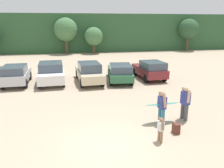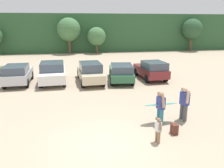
{
  "view_description": "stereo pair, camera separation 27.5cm",
  "coord_description": "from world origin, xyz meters",
  "px_view_note": "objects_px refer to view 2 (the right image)",
  "views": [
    {
      "loc": [
        -1.42,
        -7.83,
        4.68
      ],
      "look_at": [
        1.22,
        5.37,
        1.01
      ],
      "focal_mm": 36.22,
      "sensor_mm": 36.0,
      "label": 1
    },
    {
      "loc": [
        -1.15,
        -7.88,
        4.68
      ],
      "look_at": [
        1.22,
        5.37,
        1.01
      ],
      "focal_mm": 36.22,
      "sensor_mm": 36.0,
      "label": 2
    }
  ],
  "objects_px": {
    "parked_car_white": "(53,72)",
    "parked_car_forest_green": "(121,72)",
    "surfboard_teal": "(161,104)",
    "parked_car_silver": "(18,74)",
    "person_child": "(158,129)",
    "backpack_dropped": "(174,129)",
    "parked_car_maroon": "(151,70)",
    "parked_car_champagne": "(90,72)",
    "person_adult": "(161,106)",
    "person_companion": "(184,102)"
  },
  "relations": [
    {
      "from": "parked_car_white",
      "to": "parked_car_forest_green",
      "type": "xyz_separation_m",
      "value": [
        5.48,
        -0.58,
        -0.07
      ]
    },
    {
      "from": "parked_car_forest_green",
      "to": "surfboard_teal",
      "type": "distance_m",
      "value": 8.13
    },
    {
      "from": "parked_car_silver",
      "to": "parked_car_white",
      "type": "bearing_deg",
      "value": -89.61
    },
    {
      "from": "person_child",
      "to": "backpack_dropped",
      "type": "relative_size",
      "value": 2.35
    },
    {
      "from": "surfboard_teal",
      "to": "parked_car_forest_green",
      "type": "bearing_deg",
      "value": -92.25
    },
    {
      "from": "parked_car_maroon",
      "to": "backpack_dropped",
      "type": "relative_size",
      "value": 9.15
    },
    {
      "from": "surfboard_teal",
      "to": "parked_car_champagne",
      "type": "bearing_deg",
      "value": -75.58
    },
    {
      "from": "parked_car_champagne",
      "to": "parked_car_maroon",
      "type": "xyz_separation_m",
      "value": [
        5.19,
        0.07,
        -0.01
      ]
    },
    {
      "from": "parked_car_forest_green",
      "to": "parked_car_champagne",
      "type": "bearing_deg",
      "value": 93.92
    },
    {
      "from": "parked_car_forest_green",
      "to": "person_adult",
      "type": "bearing_deg",
      "value": -171.35
    },
    {
      "from": "parked_car_silver",
      "to": "parked_car_champagne",
      "type": "distance_m",
      "value": 5.6
    },
    {
      "from": "parked_car_maroon",
      "to": "person_child",
      "type": "height_order",
      "value": "parked_car_maroon"
    },
    {
      "from": "parked_car_maroon",
      "to": "person_child",
      "type": "distance_m",
      "value": 10.68
    },
    {
      "from": "parked_car_white",
      "to": "person_child",
      "type": "bearing_deg",
      "value": -157.78
    },
    {
      "from": "person_adult",
      "to": "person_child",
      "type": "relative_size",
      "value": 1.5
    },
    {
      "from": "parked_car_white",
      "to": "parked_car_champagne",
      "type": "distance_m",
      "value": 3.0
    },
    {
      "from": "parked_car_forest_green",
      "to": "person_adult",
      "type": "relative_size",
      "value": 3.05
    },
    {
      "from": "parked_car_silver",
      "to": "surfboard_teal",
      "type": "height_order",
      "value": "parked_car_silver"
    },
    {
      "from": "person_adult",
      "to": "parked_car_maroon",
      "type": "bearing_deg",
      "value": -112.72
    },
    {
      "from": "person_adult",
      "to": "surfboard_teal",
      "type": "distance_m",
      "value": 0.16
    },
    {
      "from": "parked_car_white",
      "to": "person_adult",
      "type": "xyz_separation_m",
      "value": [
        5.58,
        -8.83,
        0.05
      ]
    },
    {
      "from": "parked_car_champagne",
      "to": "person_companion",
      "type": "relative_size",
      "value": 2.85
    },
    {
      "from": "surfboard_teal",
      "to": "person_adult",
      "type": "bearing_deg",
      "value": 56.11
    },
    {
      "from": "parked_car_forest_green",
      "to": "parked_car_maroon",
      "type": "bearing_deg",
      "value": -76.81
    },
    {
      "from": "parked_car_silver",
      "to": "backpack_dropped",
      "type": "height_order",
      "value": "parked_car_silver"
    },
    {
      "from": "person_companion",
      "to": "surfboard_teal",
      "type": "bearing_deg",
      "value": -3.16
    },
    {
      "from": "parked_car_silver",
      "to": "parked_car_champagne",
      "type": "relative_size",
      "value": 0.84
    },
    {
      "from": "surfboard_teal",
      "to": "backpack_dropped",
      "type": "bearing_deg",
      "value": 93.82
    },
    {
      "from": "parked_car_forest_green",
      "to": "parked_car_white",
      "type": "bearing_deg",
      "value": 91.99
    },
    {
      "from": "parked_car_champagne",
      "to": "parked_car_maroon",
      "type": "relative_size",
      "value": 1.18
    },
    {
      "from": "parked_car_silver",
      "to": "person_child",
      "type": "bearing_deg",
      "value": -146.1
    },
    {
      "from": "parked_car_white",
      "to": "person_companion",
      "type": "height_order",
      "value": "person_companion"
    },
    {
      "from": "person_child",
      "to": "backpack_dropped",
      "type": "height_order",
      "value": "person_child"
    },
    {
      "from": "parked_car_white",
      "to": "parked_car_maroon",
      "type": "height_order",
      "value": "parked_car_white"
    },
    {
      "from": "parked_car_forest_green",
      "to": "surfboard_teal",
      "type": "relative_size",
      "value": 2.8
    },
    {
      "from": "parked_car_silver",
      "to": "surfboard_teal",
      "type": "xyz_separation_m",
      "value": [
        8.27,
        -8.6,
        0.08
      ]
    },
    {
      "from": "person_adult",
      "to": "parked_car_forest_green",
      "type": "bearing_deg",
      "value": -95.11
    },
    {
      "from": "parked_car_silver",
      "to": "parked_car_maroon",
      "type": "height_order",
      "value": "parked_car_maroon"
    },
    {
      "from": "person_adult",
      "to": "parked_car_silver",
      "type": "bearing_deg",
      "value": -52.6
    },
    {
      "from": "parked_car_silver",
      "to": "parked_car_white",
      "type": "height_order",
      "value": "parked_car_white"
    },
    {
      "from": "person_adult",
      "to": "person_companion",
      "type": "xyz_separation_m",
      "value": [
        1.29,
        0.19,
        0.06
      ]
    },
    {
      "from": "parked_car_silver",
      "to": "surfboard_teal",
      "type": "distance_m",
      "value": 11.93
    },
    {
      "from": "person_child",
      "to": "person_companion",
      "type": "xyz_separation_m",
      "value": [
        2.04,
        1.83,
        0.36
      ]
    },
    {
      "from": "parked_car_silver",
      "to": "person_child",
      "type": "height_order",
      "value": "parked_car_silver"
    },
    {
      "from": "parked_car_white",
      "to": "surfboard_teal",
      "type": "bearing_deg",
      "value": -149.51
    },
    {
      "from": "backpack_dropped",
      "to": "parked_car_silver",
      "type": "bearing_deg",
      "value": 130.66
    },
    {
      "from": "person_child",
      "to": "parked_car_champagne",
      "type": "bearing_deg",
      "value": -85.33
    },
    {
      "from": "parked_car_maroon",
      "to": "surfboard_teal",
      "type": "relative_size",
      "value": 2.37
    },
    {
      "from": "parked_car_white",
      "to": "person_companion",
      "type": "xyz_separation_m",
      "value": [
        6.87,
        -8.64,
        0.11
      ]
    },
    {
      "from": "parked_car_silver",
      "to": "person_child",
      "type": "relative_size",
      "value": 3.87
    }
  ]
}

